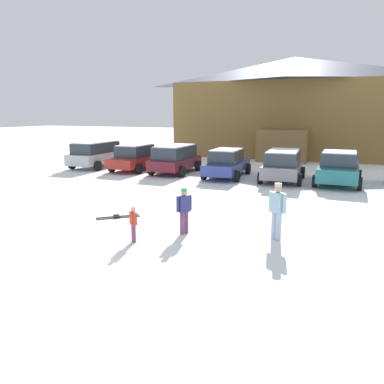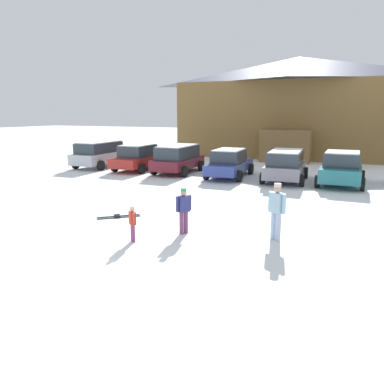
{
  "view_description": "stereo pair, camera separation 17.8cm",
  "coord_description": "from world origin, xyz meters",
  "px_view_note": "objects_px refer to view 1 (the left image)",
  "views": [
    {
      "loc": [
        4.84,
        -5.14,
        3.59
      ],
      "look_at": [
        0.01,
        5.59,
        1.11
      ],
      "focal_mm": 35.0,
      "sensor_mm": 36.0,
      "label": 1
    },
    {
      "loc": [
        5.0,
        -5.06,
        3.59
      ],
      "look_at": [
        0.01,
        5.59,
        1.11
      ],
      "focal_mm": 35.0,
      "sensor_mm": 36.0,
      "label": 2
    }
  ],
  "objects_px": {
    "parked_red_sedan": "(136,157)",
    "parked_teal_hatchback": "(339,168)",
    "skier_teen_in_navy_coat": "(184,208)",
    "parked_grey_wagon": "(283,165)",
    "skier_adult_in_blue_parka": "(277,208)",
    "skier_child_in_red_jacket": "(133,222)",
    "parked_maroon_van": "(175,158)",
    "ski_lodge": "(293,107)",
    "pair_of_skis": "(118,217)",
    "parked_silver_wagon": "(97,154)",
    "parked_blue_hatchback": "(227,163)"
  },
  "relations": [
    {
      "from": "parked_teal_hatchback",
      "to": "ski_lodge",
      "type": "bearing_deg",
      "value": 109.32
    },
    {
      "from": "parked_red_sedan",
      "to": "parked_teal_hatchback",
      "type": "bearing_deg",
      "value": -0.51
    },
    {
      "from": "pair_of_skis",
      "to": "parked_maroon_van",
      "type": "bearing_deg",
      "value": 105.2
    },
    {
      "from": "parked_red_sedan",
      "to": "parked_silver_wagon",
      "type": "bearing_deg",
      "value": -179.22
    },
    {
      "from": "skier_adult_in_blue_parka",
      "to": "parked_teal_hatchback",
      "type": "bearing_deg",
      "value": 83.73
    },
    {
      "from": "parked_blue_hatchback",
      "to": "parked_teal_hatchback",
      "type": "bearing_deg",
      "value": 1.11
    },
    {
      "from": "parked_blue_hatchback",
      "to": "pair_of_skis",
      "type": "relative_size",
      "value": 3.51
    },
    {
      "from": "parked_maroon_van",
      "to": "parked_teal_hatchback",
      "type": "distance_m",
      "value": 9.32
    },
    {
      "from": "parked_red_sedan",
      "to": "parked_grey_wagon",
      "type": "bearing_deg",
      "value": -1.34
    },
    {
      "from": "parked_maroon_van",
      "to": "parked_blue_hatchback",
      "type": "xyz_separation_m",
      "value": [
        3.36,
        -0.13,
        -0.1
      ]
    },
    {
      "from": "ski_lodge",
      "to": "skier_adult_in_blue_parka",
      "type": "relative_size",
      "value": 11.76
    },
    {
      "from": "parked_grey_wagon",
      "to": "skier_adult_in_blue_parka",
      "type": "relative_size",
      "value": 2.56
    },
    {
      "from": "parked_teal_hatchback",
      "to": "skier_child_in_red_jacket",
      "type": "height_order",
      "value": "parked_teal_hatchback"
    },
    {
      "from": "skier_teen_in_navy_coat",
      "to": "parked_grey_wagon",
      "type": "bearing_deg",
      "value": 84.73
    },
    {
      "from": "ski_lodge",
      "to": "parked_teal_hatchback",
      "type": "height_order",
      "value": "ski_lodge"
    },
    {
      "from": "skier_child_in_red_jacket",
      "to": "pair_of_skis",
      "type": "xyz_separation_m",
      "value": [
        -1.92,
        1.93,
        -0.57
      ]
    },
    {
      "from": "parked_silver_wagon",
      "to": "parked_blue_hatchback",
      "type": "height_order",
      "value": "parked_silver_wagon"
    },
    {
      "from": "ski_lodge",
      "to": "parked_grey_wagon",
      "type": "distance_m",
      "value": 13.91
    },
    {
      "from": "parked_blue_hatchback",
      "to": "skier_child_in_red_jacket",
      "type": "bearing_deg",
      "value": -84.0
    },
    {
      "from": "parked_teal_hatchback",
      "to": "parked_red_sedan",
      "type": "bearing_deg",
      "value": 179.49
    },
    {
      "from": "parked_silver_wagon",
      "to": "pair_of_skis",
      "type": "relative_size",
      "value": 3.45
    },
    {
      "from": "parked_maroon_van",
      "to": "skier_adult_in_blue_parka",
      "type": "bearing_deg",
      "value": -50.19
    },
    {
      "from": "ski_lodge",
      "to": "parked_red_sedan",
      "type": "distance_m",
      "value": 15.53
    },
    {
      "from": "parked_maroon_van",
      "to": "parked_grey_wagon",
      "type": "bearing_deg",
      "value": -1.09
    },
    {
      "from": "parked_grey_wagon",
      "to": "pair_of_skis",
      "type": "height_order",
      "value": "parked_grey_wagon"
    },
    {
      "from": "parked_red_sedan",
      "to": "parked_teal_hatchback",
      "type": "height_order",
      "value": "parked_teal_hatchback"
    },
    {
      "from": "parked_grey_wagon",
      "to": "skier_teen_in_navy_coat",
      "type": "xyz_separation_m",
      "value": [
        -0.95,
        -10.33,
        -0.1
      ]
    },
    {
      "from": "skier_adult_in_blue_parka",
      "to": "skier_teen_in_navy_coat",
      "type": "bearing_deg",
      "value": -167.72
    },
    {
      "from": "parked_maroon_van",
      "to": "skier_child_in_red_jacket",
      "type": "height_order",
      "value": "parked_maroon_van"
    },
    {
      "from": "parked_red_sedan",
      "to": "skier_child_in_red_jacket",
      "type": "bearing_deg",
      "value": -57.79
    },
    {
      "from": "parked_teal_hatchback",
      "to": "skier_adult_in_blue_parka",
      "type": "relative_size",
      "value": 2.48
    },
    {
      "from": "parked_silver_wagon",
      "to": "parked_red_sedan",
      "type": "xyz_separation_m",
      "value": [
        3.11,
        0.04,
        -0.1
      ]
    },
    {
      "from": "parked_blue_hatchback",
      "to": "ski_lodge",
      "type": "bearing_deg",
      "value": 84.47
    },
    {
      "from": "parked_red_sedan",
      "to": "skier_child_in_red_jacket",
      "type": "xyz_separation_m",
      "value": [
        7.45,
        -11.82,
        -0.24
      ]
    },
    {
      "from": "parked_maroon_van",
      "to": "parked_teal_hatchback",
      "type": "bearing_deg",
      "value": -0.07
    },
    {
      "from": "skier_child_in_red_jacket",
      "to": "parked_maroon_van",
      "type": "bearing_deg",
      "value": 111.35
    },
    {
      "from": "skier_adult_in_blue_parka",
      "to": "pair_of_skis",
      "type": "xyz_separation_m",
      "value": [
        -5.57,
        0.09,
        -0.92
      ]
    },
    {
      "from": "skier_teen_in_navy_coat",
      "to": "skier_child_in_red_jacket",
      "type": "relative_size",
      "value": 1.34
    },
    {
      "from": "ski_lodge",
      "to": "parked_silver_wagon",
      "type": "height_order",
      "value": "ski_lodge"
    },
    {
      "from": "ski_lodge",
      "to": "parked_teal_hatchback",
      "type": "bearing_deg",
      "value": -70.68
    },
    {
      "from": "parked_red_sedan",
      "to": "parked_grey_wagon",
      "type": "height_order",
      "value": "parked_grey_wagon"
    },
    {
      "from": "parked_teal_hatchback",
      "to": "parked_blue_hatchback",
      "type": "bearing_deg",
      "value": -178.89
    },
    {
      "from": "ski_lodge",
      "to": "parked_silver_wagon",
      "type": "relative_size",
      "value": 4.35
    },
    {
      "from": "parked_grey_wagon",
      "to": "parked_teal_hatchback",
      "type": "relative_size",
      "value": 1.03
    },
    {
      "from": "parked_maroon_van",
      "to": "skier_adult_in_blue_parka",
      "type": "height_order",
      "value": "parked_maroon_van"
    },
    {
      "from": "parked_red_sedan",
      "to": "parked_teal_hatchback",
      "type": "distance_m",
      "value": 12.18
    },
    {
      "from": "parked_silver_wagon",
      "to": "parked_red_sedan",
      "type": "distance_m",
      "value": 3.11
    },
    {
      "from": "ski_lodge",
      "to": "skier_teen_in_navy_coat",
      "type": "relative_size",
      "value": 13.95
    },
    {
      "from": "parked_silver_wagon",
      "to": "parked_blue_hatchback",
      "type": "distance_m",
      "value": 9.34
    },
    {
      "from": "parked_silver_wagon",
      "to": "parked_maroon_van",
      "type": "distance_m",
      "value": 5.97
    }
  ]
}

